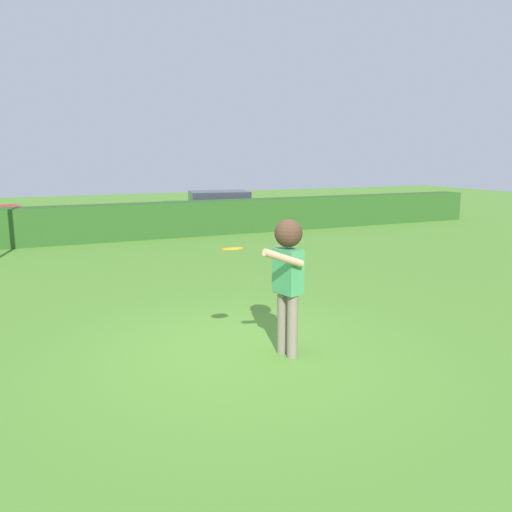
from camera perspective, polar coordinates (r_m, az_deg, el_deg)
ground_plane at (r=7.01m, az=-1.11°, el=-10.59°), size 60.00×60.00×0.00m
person at (r=6.60m, az=3.49°, el=-1.41°), size 0.70×0.68×1.80m
frisbee at (r=6.38m, az=-2.68°, el=0.82°), size 0.28×0.28×0.07m
hedge_row at (r=16.63m, az=-15.20°, el=3.61°), size 27.46×0.90×1.10m
parked_car_green at (r=19.97m, az=-4.07°, el=5.53°), size 4.45×2.46×1.25m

